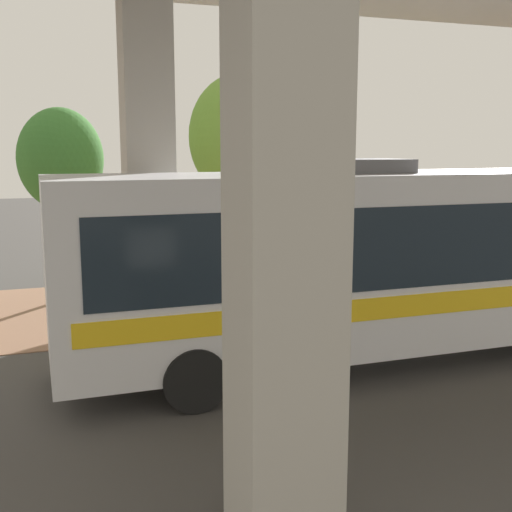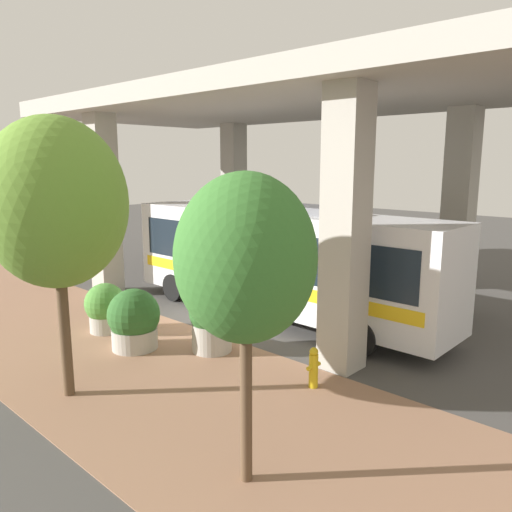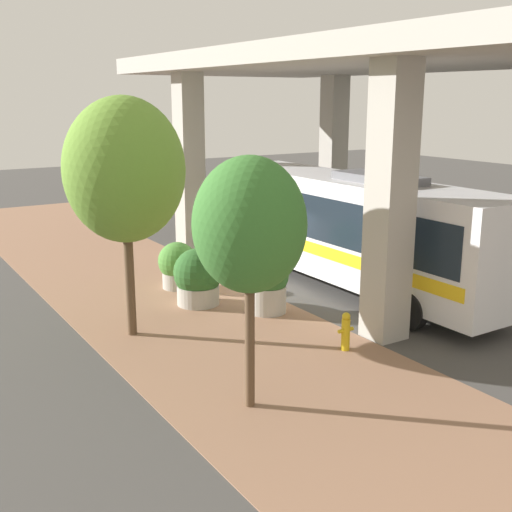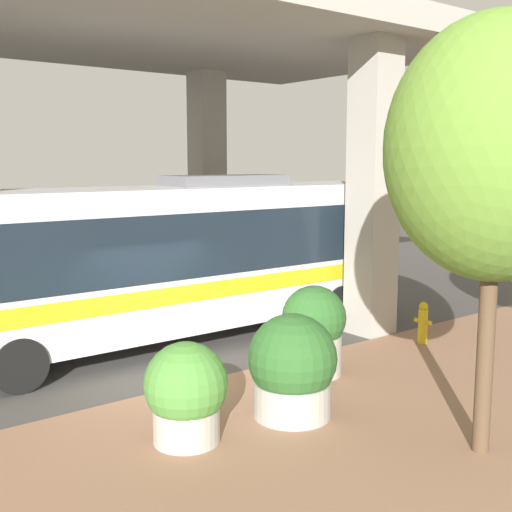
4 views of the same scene
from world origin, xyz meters
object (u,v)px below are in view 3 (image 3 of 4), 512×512
object	(u,v)px
bus	(351,225)
fire_hydrant	(346,331)
planter_back	(178,265)
street_tree_far	(249,226)
street_tree_near	(124,171)
planter_front	(267,282)
planter_middle	(198,278)

from	to	relation	value
bus	fire_hydrant	world-z (taller)	bus
bus	planter_back	size ratio (longest dim) A/B	7.79
street_tree_far	bus	bearing A→B (deg)	36.87
bus	planter_back	world-z (taller)	bus
planter_back	street_tree_near	bearing A→B (deg)	-131.77
planter_front	street_tree_near	world-z (taller)	street_tree_near
fire_hydrant	street_tree_near	xyz separation A→B (m)	(-3.93, 3.74, 3.72)
planter_front	street_tree_near	size ratio (longest dim) A/B	0.29
bus	fire_hydrant	distance (m)	5.58
planter_front	street_tree_near	xyz separation A→B (m)	(-3.89, 0.39, 3.32)
planter_back	street_tree_far	distance (m)	8.86
planter_middle	street_tree_near	distance (m)	4.45
street_tree_near	street_tree_far	distance (m)	5.00
planter_front	street_tree_near	distance (m)	5.13
planter_back	street_tree_far	world-z (taller)	street_tree_far
fire_hydrant	planter_middle	size ratio (longest dim) A/B	0.57
planter_front	fire_hydrant	bearing A→B (deg)	-89.29
fire_hydrant	planter_back	distance (m)	6.96
bus	fire_hydrant	bearing A→B (deg)	-131.24
planter_back	planter_front	bearing A→B (deg)	-72.59
planter_middle	street_tree_far	distance (m)	7.15
bus	planter_front	distance (m)	3.82
planter_back	street_tree_near	world-z (taller)	street_tree_near
planter_front	planter_middle	bearing A→B (deg)	128.19
fire_hydrant	street_tree_near	distance (m)	6.58
planter_back	bus	bearing A→B (deg)	-31.16
planter_back	planter_middle	bearing A→B (deg)	-96.79
fire_hydrant	planter_front	xyz separation A→B (m)	(-0.04, 3.35, 0.40)
planter_middle	fire_hydrant	bearing A→B (deg)	-74.85
fire_hydrant	planter_middle	bearing A→B (deg)	105.15
planter_middle	street_tree_far	size ratio (longest dim) A/B	0.34
planter_front	planter_back	xyz separation A→B (m)	(-1.10, 3.51, -0.13)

